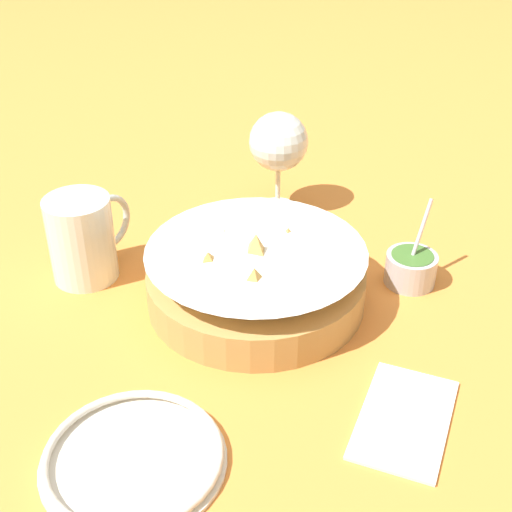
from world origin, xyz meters
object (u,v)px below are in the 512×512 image
at_px(sauce_cup, 411,267).
at_px(wine_glass, 279,144).
at_px(food_basket, 255,278).
at_px(beer_mug, 83,241).
at_px(side_plate, 133,458).

bearing_deg(sauce_cup, wine_glass, 76.50).
bearing_deg(sauce_cup, food_basket, 138.26).
relative_size(wine_glass, beer_mug, 1.20).
distance_m(beer_mug, side_plate, 0.33).
distance_m(wine_glass, side_plate, 0.52).
relative_size(food_basket, wine_glass, 1.75).
distance_m(food_basket, wine_glass, 0.25).
bearing_deg(side_plate, food_basket, 12.66).
xyz_separation_m(sauce_cup, wine_glass, (0.06, 0.25, 0.08)).
xyz_separation_m(food_basket, side_plate, (-0.27, -0.06, -0.03)).
relative_size(sauce_cup, beer_mug, 0.85).
height_order(sauce_cup, beer_mug, beer_mug).
height_order(wine_glass, side_plate, wine_glass).
height_order(beer_mug, side_plate, beer_mug).
bearing_deg(food_basket, wine_glass, 28.47).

